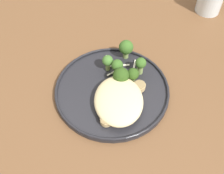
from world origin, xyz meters
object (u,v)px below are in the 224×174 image
at_px(seared_scallop_tiny_bay, 106,120).
at_px(broccoli_floret_center_pile, 108,61).
at_px(seared_scallop_tilted_round, 113,84).
at_px(broccoli_floret_rear_charred, 121,76).
at_px(dinner_plate, 112,90).
at_px(broccoli_floret_beside_noodles, 117,66).
at_px(seared_scallop_center_golden, 139,86).
at_px(broccoli_floret_small_sprig, 126,48).
at_px(seared_scallop_large_seared, 122,114).
at_px(broccoli_floret_near_rim, 133,74).
at_px(seared_scallop_rear_pale, 119,105).
at_px(broccoli_floret_front_edge, 141,64).

distance_m(seared_scallop_tiny_bay, broccoli_floret_center_pile, 0.17).
relative_size(seared_scallop_tilted_round, broccoli_floret_rear_charred, 0.43).
bearing_deg(broccoli_floret_rear_charred, seared_scallop_tiny_bay, 161.83).
bearing_deg(dinner_plate, broccoli_floret_beside_noodles, -15.99).
xyz_separation_m(seared_scallop_center_golden, broccoli_floret_small_sprig, (0.11, 0.03, 0.02)).
distance_m(broccoli_floret_rear_charred, broccoli_floret_beside_noodles, 0.03).
bearing_deg(seared_scallop_tiny_bay, broccoli_floret_rear_charred, -18.17).
bearing_deg(seared_scallop_large_seared, seared_scallop_center_golden, -30.57).
height_order(seared_scallop_tilted_round, broccoli_floret_small_sprig, broccoli_floret_small_sprig).
bearing_deg(seared_scallop_center_golden, broccoli_floret_beside_noodles, 45.69).
bearing_deg(broccoli_floret_center_pile, seared_scallop_center_golden, -131.46).
xyz_separation_m(broccoli_floret_small_sprig, broccoli_floret_near_rim, (-0.09, -0.01, -0.01)).
xyz_separation_m(seared_scallop_center_golden, broccoli_floret_beside_noodles, (0.05, 0.05, 0.02)).
bearing_deg(seared_scallop_tiny_bay, seared_scallop_rear_pale, -37.69).
relative_size(broccoli_floret_rear_charred, broccoli_floret_near_rim, 1.20).
bearing_deg(broccoli_floret_beside_noodles, seared_scallop_tiny_bay, 168.49).
bearing_deg(dinner_plate, seared_scallop_tilted_round, -13.12).
bearing_deg(broccoli_floret_small_sprig, broccoli_floret_front_edge, -149.78).
bearing_deg(broccoli_floret_near_rim, seared_scallop_tilted_round, 109.28).
xyz_separation_m(dinner_plate, broccoli_floret_beside_noodles, (0.05, -0.01, 0.03)).
xyz_separation_m(broccoli_floret_small_sprig, broccoli_floret_front_edge, (-0.06, -0.03, -0.00)).
xyz_separation_m(seared_scallop_tilted_round, broccoli_floret_front_edge, (0.05, -0.07, 0.02)).
relative_size(dinner_plate, seared_scallop_rear_pale, 12.47).
height_order(broccoli_floret_small_sprig, broccoli_floret_front_edge, broccoli_floret_small_sprig).
relative_size(seared_scallop_center_golden, broccoli_floret_center_pile, 0.64).
bearing_deg(broccoli_floret_rear_charred, broccoli_floret_small_sprig, -10.92).
xyz_separation_m(seared_scallop_rear_pale, broccoli_floret_center_pile, (0.12, 0.03, 0.02)).
xyz_separation_m(broccoli_floret_rear_charred, broccoli_floret_front_edge, (0.04, -0.05, 0.00)).
bearing_deg(seared_scallop_tilted_round, broccoli_floret_beside_noodles, -16.54).
bearing_deg(broccoli_floret_rear_charred, seared_scallop_tilted_round, 118.22).
bearing_deg(seared_scallop_tiny_bay, broccoli_floret_front_edge, -30.75).
relative_size(seared_scallop_tiny_bay, broccoli_floret_front_edge, 0.56).
bearing_deg(seared_scallop_tiny_bay, broccoli_floret_small_sprig, -15.00).
bearing_deg(broccoli_floret_near_rim, seared_scallop_large_seared, 163.20).
xyz_separation_m(seared_scallop_tilted_round, seared_scallop_large_seared, (-0.09, -0.02, -0.00)).
bearing_deg(seared_scallop_large_seared, broccoli_floret_front_edge, -21.66).
bearing_deg(seared_scallop_center_golden, broccoli_floret_center_pile, 48.54).
distance_m(seared_scallop_center_golden, broccoli_floret_near_rim, 0.03).
bearing_deg(seared_scallop_rear_pale, broccoli_floret_beside_noodles, 0.80).
height_order(broccoli_floret_front_edge, broccoli_floret_center_pile, broccoli_floret_front_edge).
distance_m(dinner_plate, broccoli_floret_rear_charred, 0.04).
xyz_separation_m(seared_scallop_tilted_round, broccoli_floret_center_pile, (0.06, 0.01, 0.02)).
bearing_deg(broccoli_floret_center_pile, seared_scallop_tiny_bay, 177.91).
height_order(broccoli_floret_beside_noodles, broccoli_floret_near_rim, broccoli_floret_beside_noodles).
xyz_separation_m(broccoli_floret_small_sprig, broccoli_floret_beside_noodles, (-0.06, 0.03, -0.00)).
distance_m(seared_scallop_tilted_round, broccoli_floret_center_pile, 0.06).
distance_m(dinner_plate, broccoli_floret_center_pile, 0.08).
relative_size(seared_scallop_center_golden, broccoli_floret_small_sprig, 0.55).
height_order(seared_scallop_rear_pale, seared_scallop_center_golden, seared_scallop_center_golden).
distance_m(seared_scallop_center_golden, broccoli_floret_center_pile, 0.11).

